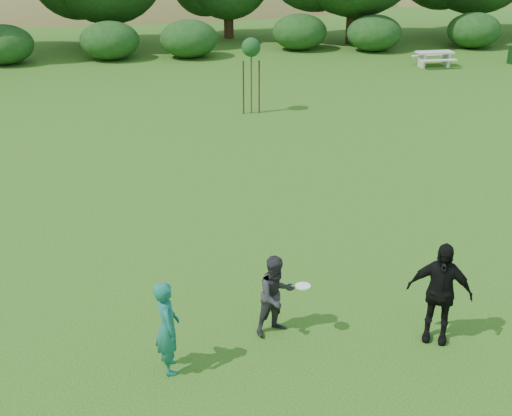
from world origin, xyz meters
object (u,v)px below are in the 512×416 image
(player_teal, at_px, (167,327))
(sapling, at_px, (251,49))
(player_black, at_px, (439,292))
(picnic_table, at_px, (434,56))
(player_grey, at_px, (276,296))

(player_teal, distance_m, sapling, 15.42)
(player_black, bearing_deg, picnic_table, 93.54)
(player_teal, height_order, player_grey, player_teal)
(sapling, bearing_deg, player_black, -86.50)
(picnic_table, bearing_deg, player_grey, -120.31)
(player_teal, distance_m, player_black, 4.68)
(player_grey, bearing_deg, player_teal, 178.89)
(player_teal, relative_size, picnic_table, 0.92)
(sapling, bearing_deg, picnic_table, 33.08)
(player_grey, relative_size, player_black, 0.81)
(player_black, height_order, sapling, sapling)
(player_grey, relative_size, picnic_table, 0.85)
(player_teal, height_order, picnic_table, player_teal)
(player_grey, height_order, sapling, sapling)
(player_black, bearing_deg, player_grey, -166.19)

